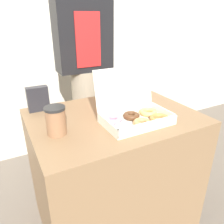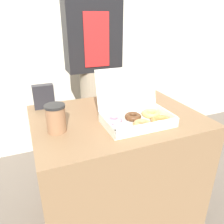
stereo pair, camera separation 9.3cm
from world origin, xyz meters
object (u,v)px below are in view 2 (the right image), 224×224
(donut_box, at_px, (137,115))
(napkin_holder, at_px, (44,97))
(coffee_cup, at_px, (56,118))
(person_customer, at_px, (93,63))

(donut_box, height_order, napkin_holder, donut_box)
(coffee_cup, bearing_deg, person_customer, 58.43)
(coffee_cup, relative_size, napkin_holder, 0.95)
(donut_box, xyz_separation_m, coffee_cup, (-0.40, 0.06, 0.03))
(donut_box, xyz_separation_m, napkin_holder, (-0.42, 0.39, 0.03))
(donut_box, distance_m, napkin_holder, 0.57)
(person_customer, bearing_deg, napkin_holder, -142.24)
(donut_box, relative_size, person_customer, 0.21)
(donut_box, relative_size, napkin_holder, 2.49)
(coffee_cup, height_order, napkin_holder, napkin_holder)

